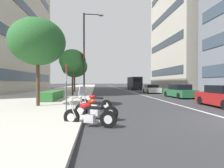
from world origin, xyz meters
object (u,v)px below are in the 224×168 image
at_px(car_lead_in_lane, 179,91).
at_px(street_tree_near_plaza_corner, 75,67).
at_px(street_tree_by_lamp_post, 38,42).
at_px(motorcycle_second_in_row, 95,109).
at_px(car_following_behind, 224,97).
at_px(street_tree_mid_sidewalk, 73,61).
at_px(car_far_down_avenue, 151,89).
at_px(street_lamp_with_banners, 87,48).
at_px(delivery_van_ahead, 135,83).
at_px(motorcycle_by_sign_pole, 95,103).
at_px(parking_sign_by_curb, 66,82).
at_px(motorcycle_under_tarp, 89,116).

xyz_separation_m(car_lead_in_lane, street_tree_near_plaza_corner, (9.40, 12.35, 3.44)).
distance_m(street_tree_by_lamp_post, street_tree_near_plaza_corner, 16.17).
relative_size(motorcycle_second_in_row, car_following_behind, 0.47).
bearing_deg(street_tree_mid_sidewalk, car_far_down_avenue, -63.29).
bearing_deg(street_lamp_with_banners, delivery_van_ahead, -26.88).
distance_m(car_far_down_avenue, delivery_van_ahead, 12.56).
bearing_deg(delivery_van_ahead, street_tree_mid_sidewalk, 145.98).
xyz_separation_m(delivery_van_ahead, street_tree_near_plaza_corner, (-11.49, 11.95, 2.60)).
distance_m(car_following_behind, street_tree_near_plaza_corner, 20.84).
bearing_deg(motorcycle_second_in_row, street_tree_mid_sidewalk, -48.06).
bearing_deg(car_following_behind, street_tree_mid_sidewalk, 51.02).
bearing_deg(motorcycle_by_sign_pole, delivery_van_ahead, -78.95).
bearing_deg(motorcycle_second_in_row, street_tree_by_lamp_post, -15.24).
bearing_deg(car_following_behind, car_lead_in_lane, -0.91).
distance_m(car_following_behind, parking_sign_by_curb, 10.38).
height_order(car_following_behind, street_tree_mid_sidewalk, street_tree_mid_sidewalk).
distance_m(parking_sign_by_curb, street_tree_near_plaza_corner, 18.99).
distance_m(car_far_down_avenue, street_lamp_with_banners, 12.70).
relative_size(car_lead_in_lane, street_tree_mid_sidewalk, 0.86).
height_order(parking_sign_by_curb, street_tree_by_lamp_post, street_tree_by_lamp_post).
bearing_deg(car_far_down_avenue, street_tree_by_lamp_post, 143.00).
distance_m(parking_sign_by_curb, street_tree_by_lamp_post, 4.28).
height_order(motorcycle_by_sign_pole, street_tree_by_lamp_post, street_tree_by_lamp_post).
bearing_deg(car_lead_in_lane, car_following_behind, 174.53).
bearing_deg(parking_sign_by_curb, street_tree_near_plaza_corner, 5.49).
relative_size(motorcycle_by_sign_pole, parking_sign_by_curb, 0.80).
distance_m(car_far_down_avenue, parking_sign_by_curb, 20.42).
relative_size(car_lead_in_lane, delivery_van_ahead, 0.81).
bearing_deg(car_following_behind, motorcycle_under_tarp, 119.68).
xyz_separation_m(motorcycle_under_tarp, car_far_down_avenue, (20.28, -8.84, 0.19)).
distance_m(motorcycle_by_sign_pole, delivery_van_ahead, 30.02).
bearing_deg(car_following_behind, street_lamp_with_banners, 49.13).
bearing_deg(street_tree_mid_sidewalk, motorcycle_under_tarp, -170.32).
distance_m(street_lamp_with_banners, street_tree_near_plaza_corner, 8.11).
xyz_separation_m(motorcycle_by_sign_pole, street_tree_near_plaza_corner, (17.22, 3.24, 3.69)).
xyz_separation_m(motorcycle_under_tarp, street_tree_near_plaza_corner, (21.32, 3.05, 3.69)).
bearing_deg(delivery_van_ahead, motorcycle_second_in_row, 162.50).
height_order(motorcycle_second_in_row, car_far_down_avenue, motorcycle_second_in_row).
distance_m(motorcycle_by_sign_pole, street_tree_by_lamp_post, 5.42).
relative_size(motorcycle_by_sign_pole, street_tree_mid_sidewalk, 0.37).
distance_m(car_lead_in_lane, parking_sign_by_curb, 14.14).
bearing_deg(car_following_behind, parking_sign_by_curb, 103.63).
height_order(car_following_behind, street_tree_near_plaza_corner, street_tree_near_plaza_corner).
relative_size(car_following_behind, car_lead_in_lane, 0.91).
bearing_deg(parking_sign_by_curb, car_following_behind, -78.72).
distance_m(motorcycle_by_sign_pole, street_tree_mid_sidewalk, 11.46).
distance_m(car_lead_in_lane, street_lamp_with_banners, 11.37).
bearing_deg(car_lead_in_lane, delivery_van_ahead, -1.11).
relative_size(delivery_van_ahead, street_lamp_with_banners, 0.61).
xyz_separation_m(motorcycle_second_in_row, street_tree_by_lamp_post, (3.77, 3.68, 3.83)).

